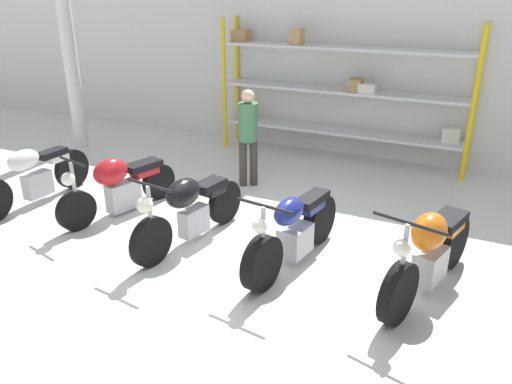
{
  "coord_description": "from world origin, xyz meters",
  "views": [
    {
      "loc": [
        2.57,
        -4.87,
        3.11
      ],
      "look_at": [
        0.0,
        0.4,
        0.7
      ],
      "focal_mm": 35.0,
      "sensor_mm": 36.0,
      "label": 1
    }
  ],
  "objects_px": {
    "motorcycle_black": "(189,208)",
    "person_browsing": "(248,131)",
    "shelving_rack": "(335,89)",
    "motorcycle_red": "(119,184)",
    "motorcycle_blue": "(294,231)",
    "motorcycle_orange": "(430,252)",
    "motorcycle_white": "(31,175)"
  },
  "relations": [
    {
      "from": "motorcycle_black",
      "to": "person_browsing",
      "type": "distance_m",
      "value": 2.23
    },
    {
      "from": "shelving_rack",
      "to": "motorcycle_black",
      "type": "height_order",
      "value": "shelving_rack"
    },
    {
      "from": "motorcycle_red",
      "to": "motorcycle_black",
      "type": "xyz_separation_m",
      "value": [
        1.44,
        -0.34,
        0.04
      ]
    },
    {
      "from": "motorcycle_blue",
      "to": "motorcycle_orange",
      "type": "distance_m",
      "value": 1.55
    },
    {
      "from": "shelving_rack",
      "to": "person_browsing",
      "type": "xyz_separation_m",
      "value": [
        -0.78,
        -2.08,
        -0.39
      ]
    },
    {
      "from": "motorcycle_white",
      "to": "person_browsing",
      "type": "xyz_separation_m",
      "value": [
        2.61,
        2.16,
        0.47
      ]
    },
    {
      "from": "motorcycle_orange",
      "to": "motorcycle_black",
      "type": "bearing_deg",
      "value": -71.76
    },
    {
      "from": "motorcycle_white",
      "to": "motorcycle_blue",
      "type": "xyz_separation_m",
      "value": [
        4.26,
        0.1,
        -0.05
      ]
    },
    {
      "from": "motorcycle_white",
      "to": "motorcycle_red",
      "type": "xyz_separation_m",
      "value": [
        1.42,
        0.33,
        -0.02
      ]
    },
    {
      "from": "motorcycle_blue",
      "to": "person_browsing",
      "type": "bearing_deg",
      "value": -133.4
    },
    {
      "from": "motorcycle_white",
      "to": "motorcycle_orange",
      "type": "relative_size",
      "value": 1.05
    },
    {
      "from": "motorcycle_black",
      "to": "motorcycle_orange",
      "type": "relative_size",
      "value": 1.0
    },
    {
      "from": "motorcycle_blue",
      "to": "motorcycle_orange",
      "type": "xyz_separation_m",
      "value": [
        1.55,
        0.07,
        0.06
      ]
    },
    {
      "from": "motorcycle_blue",
      "to": "motorcycle_red",
      "type": "bearing_deg",
      "value": -86.71
    },
    {
      "from": "motorcycle_white",
      "to": "motorcycle_blue",
      "type": "relative_size",
      "value": 1.08
    },
    {
      "from": "shelving_rack",
      "to": "motorcycle_black",
      "type": "bearing_deg",
      "value": -97.06
    },
    {
      "from": "shelving_rack",
      "to": "motorcycle_orange",
      "type": "xyz_separation_m",
      "value": [
        2.42,
        -4.07,
        -0.85
      ]
    },
    {
      "from": "motorcycle_white",
      "to": "motorcycle_red",
      "type": "height_order",
      "value": "motorcycle_white"
    },
    {
      "from": "motorcycle_black",
      "to": "motorcycle_blue",
      "type": "bearing_deg",
      "value": 102.72
    },
    {
      "from": "motorcycle_black",
      "to": "motorcycle_orange",
      "type": "xyz_separation_m",
      "value": [
        2.95,
        0.18,
        -0.01
      ]
    },
    {
      "from": "motorcycle_white",
      "to": "motorcycle_blue",
      "type": "height_order",
      "value": "motorcycle_white"
    },
    {
      "from": "motorcycle_blue",
      "to": "motorcycle_black",
      "type": "bearing_deg",
      "value": -77.62
    },
    {
      "from": "motorcycle_black",
      "to": "person_browsing",
      "type": "bearing_deg",
      "value": -165.16
    },
    {
      "from": "motorcycle_white",
      "to": "motorcycle_orange",
      "type": "xyz_separation_m",
      "value": [
        5.8,
        0.17,
        0.01
      ]
    },
    {
      "from": "motorcycle_red",
      "to": "motorcycle_orange",
      "type": "bearing_deg",
      "value": 101.81
    },
    {
      "from": "motorcycle_orange",
      "to": "person_browsing",
      "type": "distance_m",
      "value": 3.79
    },
    {
      "from": "motorcycle_red",
      "to": "motorcycle_black",
      "type": "distance_m",
      "value": 1.48
    },
    {
      "from": "person_browsing",
      "to": "motorcycle_blue",
      "type": "bearing_deg",
      "value": -176.42
    },
    {
      "from": "motorcycle_orange",
      "to": "motorcycle_red",
      "type": "bearing_deg",
      "value": -77.32
    },
    {
      "from": "shelving_rack",
      "to": "person_browsing",
      "type": "relative_size",
      "value": 2.95
    },
    {
      "from": "shelving_rack",
      "to": "motorcycle_orange",
      "type": "distance_m",
      "value": 4.81
    },
    {
      "from": "motorcycle_red",
      "to": "motorcycle_blue",
      "type": "bearing_deg",
      "value": 99.28
    }
  ]
}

